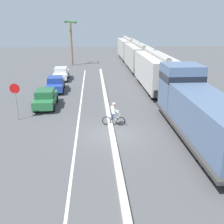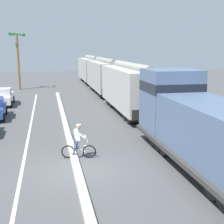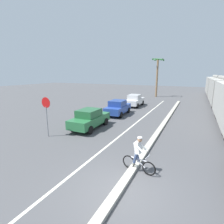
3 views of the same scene
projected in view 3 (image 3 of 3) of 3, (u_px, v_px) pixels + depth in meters
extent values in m
plane|color=#4C4C4F|center=(120.00, 190.00, 6.93)|extent=(120.00, 120.00, 0.00)
cube|color=#B2AD9E|center=(154.00, 138.00, 12.18)|extent=(0.36, 36.00, 0.16)
cube|color=silver|center=(122.00, 134.00, 13.22)|extent=(0.14, 36.00, 0.01)
cube|color=#A3A199|center=(222.00, 90.00, 24.56)|extent=(2.90, 10.40, 3.10)
cylinder|color=gray|center=(224.00, 78.00, 24.18)|extent=(0.60, 9.88, 0.60)
cube|color=black|center=(217.00, 95.00, 29.43)|extent=(2.61, 0.10, 0.70)
cylinder|color=black|center=(218.00, 99.00, 28.24)|extent=(2.46, 0.90, 0.90)
cylinder|color=black|center=(218.00, 100.00, 27.28)|extent=(2.46, 0.90, 0.90)
cylinder|color=black|center=(223.00, 105.00, 22.58)|extent=(2.46, 0.90, 0.90)
cylinder|color=black|center=(224.00, 107.00, 21.61)|extent=(2.46, 0.90, 0.90)
cube|color=#A5A29A|center=(215.00, 85.00, 34.75)|extent=(2.90, 10.40, 3.10)
cylinder|color=gray|center=(216.00, 76.00, 34.37)|extent=(0.60, 9.88, 0.60)
cube|color=black|center=(212.00, 89.00, 39.63)|extent=(2.61, 0.10, 0.70)
cube|color=black|center=(217.00, 94.00, 30.40)|extent=(2.61, 0.10, 0.70)
cylinder|color=black|center=(213.00, 92.00, 38.44)|extent=(2.46, 0.90, 0.90)
cylinder|color=black|center=(213.00, 93.00, 37.47)|extent=(2.46, 0.90, 0.90)
cylinder|color=black|center=(215.00, 95.00, 32.77)|extent=(2.46, 0.90, 0.90)
cylinder|color=black|center=(216.00, 96.00, 31.80)|extent=(2.46, 0.90, 0.90)
cube|color=#286B3D|center=(90.00, 120.00, 14.62)|extent=(1.78, 4.23, 0.70)
cube|color=#225B34|center=(89.00, 113.00, 14.34)|extent=(1.53, 1.93, 0.60)
cube|color=#1E232D|center=(95.00, 111.00, 15.24)|extent=(1.43, 0.15, 0.51)
cylinder|color=black|center=(90.00, 120.00, 16.18)|extent=(0.23, 0.64, 0.64)
cylinder|color=black|center=(106.00, 121.00, 15.52)|extent=(0.23, 0.64, 0.64)
cylinder|color=black|center=(73.00, 127.00, 13.87)|extent=(0.23, 0.64, 0.64)
cylinder|color=black|center=(90.00, 130.00, 13.21)|extent=(0.23, 0.64, 0.64)
cube|color=#28479E|center=(118.00, 109.00, 19.37)|extent=(1.90, 4.28, 0.70)
cube|color=navy|center=(118.00, 103.00, 19.09)|extent=(1.59, 1.97, 0.60)
cube|color=#1E232D|center=(121.00, 102.00, 20.00)|extent=(1.43, 0.19, 0.51)
cylinder|color=black|center=(116.00, 109.00, 20.92)|extent=(0.25, 0.65, 0.64)
cylinder|color=black|center=(128.00, 110.00, 20.30)|extent=(0.25, 0.65, 0.64)
cylinder|color=black|center=(107.00, 114.00, 18.58)|extent=(0.25, 0.65, 0.64)
cylinder|color=black|center=(121.00, 115.00, 17.97)|extent=(0.25, 0.65, 0.64)
cube|color=silver|center=(135.00, 101.00, 24.43)|extent=(1.77, 4.23, 0.70)
cube|color=beige|center=(134.00, 97.00, 24.16)|extent=(1.53, 1.92, 0.60)
cube|color=#1E232D|center=(137.00, 96.00, 25.05)|extent=(1.43, 0.14, 0.51)
cylinder|color=black|center=(132.00, 102.00, 25.99)|extent=(0.23, 0.64, 0.64)
cylinder|color=black|center=(143.00, 103.00, 25.33)|extent=(0.23, 0.64, 0.64)
cylinder|color=black|center=(126.00, 105.00, 23.69)|extent=(0.23, 0.64, 0.64)
cylinder|color=black|center=(137.00, 106.00, 23.02)|extent=(0.23, 0.64, 0.64)
torus|color=black|center=(149.00, 169.00, 7.85)|extent=(0.66, 0.17, 0.66)
torus|color=black|center=(129.00, 162.00, 8.45)|extent=(0.66, 0.17, 0.66)
cylinder|color=silver|center=(139.00, 159.00, 8.09)|extent=(0.78, 0.18, 0.05)
cylinder|color=silver|center=(140.00, 163.00, 8.07)|extent=(0.48, 0.13, 0.36)
cylinder|color=silver|center=(135.00, 155.00, 8.18)|extent=(0.04, 0.04, 0.30)
cylinder|color=silver|center=(148.00, 157.00, 7.78)|extent=(0.12, 0.48, 0.04)
cylinder|color=#38476B|center=(137.00, 157.00, 8.22)|extent=(0.32, 0.19, 0.52)
cylinder|color=#38476B|center=(135.00, 158.00, 8.07)|extent=(0.28, 0.18, 0.52)
cube|color=white|center=(138.00, 147.00, 7.99)|extent=(0.38, 0.39, 0.57)
sphere|color=#9E7051|center=(140.00, 140.00, 7.87)|extent=(0.22, 0.22, 0.22)
cylinder|color=white|center=(140.00, 138.00, 7.85)|extent=(0.22, 0.22, 0.05)
cylinder|color=white|center=(144.00, 147.00, 8.01)|extent=(0.47, 0.17, 0.36)
cylinder|color=white|center=(140.00, 150.00, 7.75)|extent=(0.47, 0.17, 0.36)
cylinder|color=gray|center=(47.00, 122.00, 12.56)|extent=(0.07, 0.07, 2.20)
cylinder|color=red|center=(46.00, 103.00, 12.27)|extent=(0.76, 0.03, 0.76)
cylinder|color=white|center=(46.00, 103.00, 12.29)|extent=(0.48, 0.01, 0.48)
cylinder|color=#846647|center=(157.00, 79.00, 33.41)|extent=(0.36, 0.36, 7.00)
cone|color=#2D7033|center=(163.00, 59.00, 32.28)|extent=(0.37, 1.83, 0.56)
cone|color=#2D7033|center=(159.00, 60.00, 33.42)|extent=(1.82, 0.39, 0.38)
cone|color=#2D7033|center=(153.00, 59.00, 32.86)|extent=(0.66, 1.84, 0.42)
cone|color=#2D7033|center=(157.00, 59.00, 31.84)|extent=(1.84, 0.37, 0.62)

